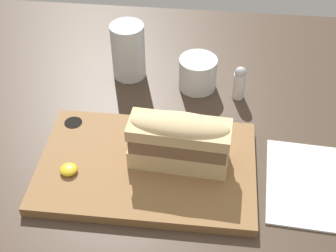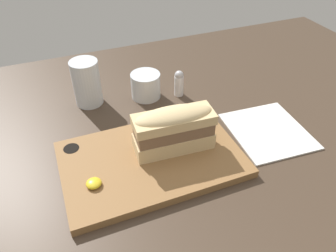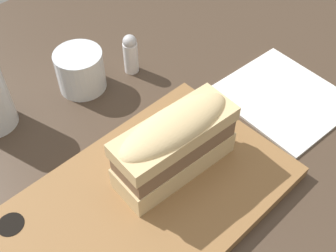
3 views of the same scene
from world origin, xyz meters
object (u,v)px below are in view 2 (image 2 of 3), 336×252
serving_board (151,159)px  napkin (268,131)px  wine_glass (146,87)px  water_glass (87,86)px  sandwich (174,128)px  salt_shaker (179,83)px

serving_board → napkin: bearing=-1.1°
napkin → serving_board: bearing=178.9°
wine_glass → water_glass: bearing=169.7°
sandwich → napkin: bearing=-3.3°
wine_glass → salt_shaker: salt_shaker is taller
sandwich → salt_shaker: 24.66cm
sandwich → wine_glass: 25.09cm
serving_board → water_glass: 29.72cm
sandwich → napkin: (24.62, -1.43, -7.30)cm
wine_glass → serving_board: bearing=-106.4°
wine_glass → napkin: (22.80, -26.06, -2.91)cm
wine_glass → salt_shaker: size_ratio=1.07×
water_glass → serving_board: bearing=-74.4°
serving_board → water_glass: water_glass is taller
water_glass → napkin: size_ratio=0.61×
serving_board → salt_shaker: 28.24cm
serving_board → wine_glass: bearing=73.6°
serving_board → salt_shaker: bearing=54.3°
serving_board → salt_shaker: size_ratio=5.07×
serving_board → salt_shaker: (16.40, 22.80, 2.94)cm
wine_glass → salt_shaker: 9.31cm
napkin → water_glass: bearing=143.0°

